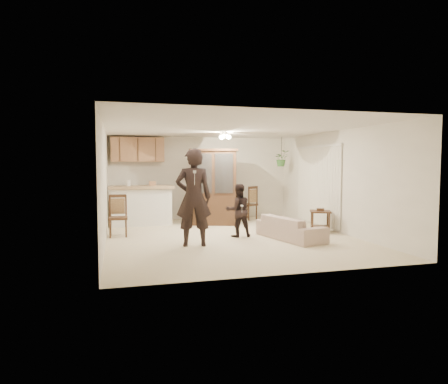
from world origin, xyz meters
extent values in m
plane|color=beige|center=(0.00, 0.00, 0.00)|extent=(6.50, 6.50, 0.00)
cube|color=silver|center=(0.00, 0.00, 2.50)|extent=(5.50, 6.50, 0.02)
cube|color=beige|center=(0.00, 3.25, 1.25)|extent=(5.50, 0.02, 2.50)
cube|color=beige|center=(0.00, -3.25, 1.25)|extent=(5.50, 0.02, 2.50)
cube|color=beige|center=(-2.75, 0.00, 1.25)|extent=(0.02, 6.50, 2.50)
cube|color=beige|center=(2.75, 0.00, 1.25)|extent=(0.02, 6.50, 2.50)
cube|color=silver|center=(-1.85, 2.35, 0.50)|extent=(1.60, 0.55, 1.00)
cube|color=#A47F62|center=(-1.85, 2.35, 1.05)|extent=(1.75, 0.70, 0.08)
cube|color=olive|center=(-1.90, 3.07, 2.10)|extent=(1.50, 0.34, 0.70)
imported|color=#296026|center=(2.30, 2.40, 1.85)|extent=(0.43, 0.37, 0.48)
cylinder|color=black|center=(2.30, 2.40, 2.17)|extent=(0.01, 0.01, 0.65)
imported|color=beige|center=(1.25, -0.60, 0.37)|extent=(1.15, 1.99, 0.73)
imported|color=black|center=(-0.99, -0.77, 0.90)|extent=(0.71, 0.52, 1.80)
imported|color=black|center=(0.20, -0.01, 0.68)|extent=(0.66, 0.51, 1.35)
cube|color=#352313|center=(0.10, 1.94, 0.41)|extent=(1.32, 0.85, 0.82)
cube|color=#352313|center=(0.10, 1.94, 1.43)|extent=(1.30, 0.79, 1.23)
cube|color=silver|center=(0.10, 1.94, 1.43)|extent=(1.02, 0.35, 1.07)
cube|color=#352313|center=(0.10, 1.94, 2.07)|extent=(1.42, 0.90, 0.06)
cube|color=#352313|center=(2.33, 0.02, 0.52)|extent=(0.64, 0.64, 0.04)
cube|color=#352313|center=(2.33, 0.02, 0.15)|extent=(0.54, 0.54, 0.03)
cube|color=#352313|center=(2.33, 0.02, 0.57)|extent=(0.21, 0.18, 0.06)
cube|color=#352313|center=(-2.48, 0.76, 0.43)|extent=(0.43, 0.43, 0.05)
cube|color=#94764A|center=(-2.48, 0.76, 0.69)|extent=(0.32, 0.04, 0.37)
cube|color=#352313|center=(-2.48, 0.76, 0.93)|extent=(0.39, 0.04, 0.07)
cube|color=#352313|center=(-0.27, 1.91, 0.51)|extent=(0.72, 0.72, 0.06)
cube|color=#94764A|center=(-0.27, 1.91, 0.83)|extent=(0.27, 0.32, 0.45)
cube|color=#352313|center=(-0.27, 1.91, 1.12)|extent=(0.33, 0.39, 0.09)
cube|color=#352313|center=(1.34, 2.68, 0.45)|extent=(0.62, 0.62, 0.05)
cube|color=#94764A|center=(1.34, 2.68, 0.73)|extent=(0.30, 0.21, 0.39)
cube|color=#352313|center=(1.34, 2.68, 0.98)|extent=(0.37, 0.25, 0.08)
cube|color=silver|center=(-1.05, -1.23, 1.53)|extent=(0.08, 0.18, 0.05)
cube|color=silver|center=(0.20, -0.30, 0.75)|extent=(0.03, 0.11, 0.03)
camera|label=1|loc=(-2.49, -8.77, 1.68)|focal=32.00mm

